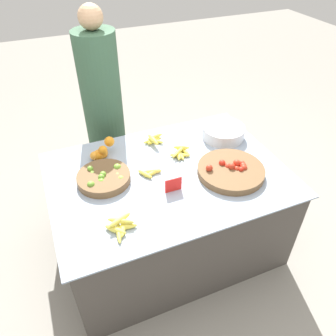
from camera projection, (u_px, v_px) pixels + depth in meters
ground_plane at (168, 241)px, 2.74m from camera, size 12.00×12.00×0.00m
market_table at (168, 211)px, 2.50m from camera, size 1.62×1.16×0.74m
lime_bowl at (104, 178)px, 2.19m from camera, size 0.36×0.36×0.08m
tomato_basket at (231, 170)px, 2.25m from camera, size 0.46×0.46×0.09m
orange_pile at (102, 151)px, 2.39m from camera, size 0.20×0.14×0.13m
metal_bowl at (223, 132)px, 2.60m from camera, size 0.34×0.34×0.09m
price_sign at (173, 185)px, 2.10m from camera, size 0.11×0.01×0.10m
banana_bunch_middle_right at (149, 173)px, 2.26m from camera, size 0.17×0.13×0.03m
banana_bunch_back_center at (180, 152)px, 2.43m from camera, size 0.17×0.17×0.05m
banana_bunch_middle_left at (154, 140)px, 2.55m from camera, size 0.17×0.17×0.06m
banana_bunch_front_left at (120, 226)px, 1.87m from camera, size 0.19×0.19×0.06m
vendor_person at (104, 114)px, 2.86m from camera, size 0.34×0.34×1.66m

